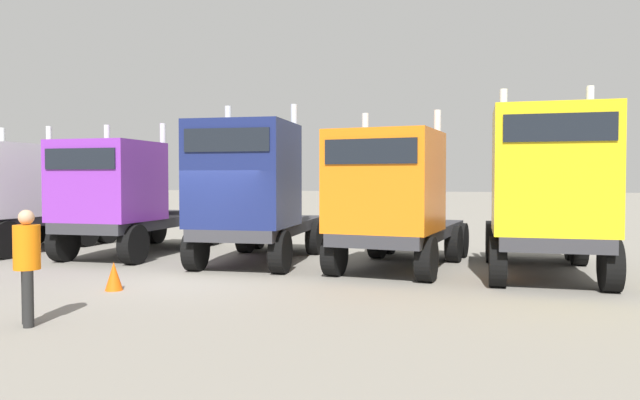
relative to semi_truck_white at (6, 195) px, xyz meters
name	(u,v)px	position (x,y,z in m)	size (l,w,h in m)	color
ground	(197,280)	(8.12, -2.72, -1.80)	(200.00, 200.00, 0.00)	gray
semi_truck_white	(6,195)	(0.00, 0.00, 0.00)	(2.67, 5.83, 3.97)	#333338
semi_truck_purple	(123,197)	(4.12, 0.16, -0.03)	(2.80, 6.26, 3.95)	#333338
semi_truck_navy	(252,192)	(8.39, -0.25, 0.15)	(3.08, 6.35, 4.33)	#333338
semi_truck_orange	(392,199)	(12.13, -0.24, -0.01)	(3.05, 6.00, 4.02)	#333338
semi_truck_yellow	(548,194)	(15.70, -0.44, 0.17)	(2.81, 6.34, 4.43)	#333338
visitor_in_hivis	(27,258)	(7.67, -7.28, -0.74)	(0.57, 0.57, 1.82)	#242424
traffic_cone_near	(114,276)	(7.11, -4.36, -1.51)	(0.36, 0.36, 0.59)	#F2590C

